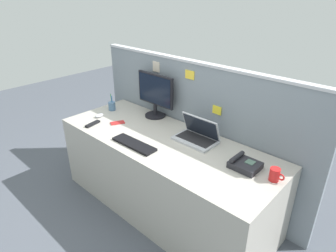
{
  "coord_description": "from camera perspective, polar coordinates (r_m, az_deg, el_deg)",
  "views": [
    {
      "loc": [
        1.61,
        -1.68,
        2.02
      ],
      "look_at": [
        0.0,
        0.05,
        0.88
      ],
      "focal_mm": 31.31,
      "sensor_mm": 36.0,
      "label": 1
    }
  ],
  "objects": [
    {
      "name": "ground_plane",
      "position": [
        3.08,
        -0.66,
        -15.22
      ],
      "size": [
        10.0,
        10.0,
        0.0
      ],
      "primitive_type": "plane",
      "color": "#4C515B"
    },
    {
      "name": "desk",
      "position": [
        2.84,
        -0.7,
        -9.44
      ],
      "size": [
        2.16,
        0.81,
        0.76
      ],
      "primitive_type": "cube",
      "color": "#ADA89E",
      "rests_on": "ground_plane"
    },
    {
      "name": "cubicle_divider",
      "position": [
        2.97,
        5.21,
        -0.69
      ],
      "size": [
        2.51,
        0.08,
        1.39
      ],
      "color": "gray",
      "rests_on": "ground_plane"
    },
    {
      "name": "desktop_monitor",
      "position": [
        3.04,
        -2.49,
        6.4
      ],
      "size": [
        0.47,
        0.22,
        0.45
      ],
      "color": "black",
      "rests_on": "desk"
    },
    {
      "name": "laptop",
      "position": [
        2.63,
        5.74,
        -1.66
      ],
      "size": [
        0.38,
        0.24,
        0.22
      ],
      "color": "#B2B5BC",
      "rests_on": "desk"
    },
    {
      "name": "desk_phone",
      "position": [
        2.32,
        14.64,
        -7.21
      ],
      "size": [
        0.22,
        0.19,
        0.08
      ],
      "color": "#232328",
      "rests_on": "desk"
    },
    {
      "name": "keyboard_main",
      "position": [
        2.57,
        -6.64,
        -3.51
      ],
      "size": [
        0.44,
        0.14,
        0.02
      ],
      "primitive_type": "cube",
      "rotation": [
        0.0,
        0.0,
        0.03
      ],
      "color": "black",
      "rests_on": "desk"
    },
    {
      "name": "computer_mouse_right_hand",
      "position": [
        3.17,
        -13.24,
        2.0
      ],
      "size": [
        0.06,
        0.1,
        0.03
      ],
      "primitive_type": "ellipsoid",
      "rotation": [
        0.0,
        0.0,
        0.05
      ],
      "color": "#B2B5BC",
      "rests_on": "desk"
    },
    {
      "name": "pen_cup",
      "position": [
        3.31,
        -10.86,
        3.86
      ],
      "size": [
        0.08,
        0.08,
        0.19
      ],
      "color": "#4C7093",
      "rests_on": "desk"
    },
    {
      "name": "cell_phone_red_case",
      "position": [
        3.0,
        -9.8,
        0.63
      ],
      "size": [
        0.12,
        0.16,
        0.01
      ],
      "primitive_type": "cube",
      "rotation": [
        0.0,
        0.0,
        -0.45
      ],
      "color": "#B22323",
      "rests_on": "desk"
    },
    {
      "name": "tv_remote",
      "position": [
        3.01,
        -14.45,
        0.41
      ],
      "size": [
        0.07,
        0.18,
        0.02
      ],
      "primitive_type": "cube",
      "rotation": [
        0.0,
        0.0,
        0.18
      ],
      "color": "black",
      "rests_on": "desk"
    },
    {
      "name": "coffee_mug",
      "position": [
        2.23,
        20.09,
        -8.88
      ],
      "size": [
        0.11,
        0.07,
        0.1
      ],
      "color": "red",
      "rests_on": "desk"
    }
  ]
}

